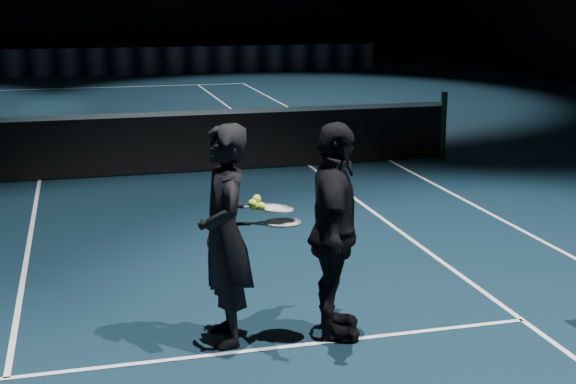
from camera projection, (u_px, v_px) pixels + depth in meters
name	position (u px, v px, depth m)	size (l,w,h in m)	color
floor	(40.00, 181.00, 11.71)	(36.00, 36.00, 0.00)	black
court_lines	(40.00, 181.00, 11.71)	(10.98, 23.78, 0.01)	white
net_post_right	(443.00, 126.00, 13.16)	(0.10, 0.10, 1.10)	black
net_mesh	(37.00, 151.00, 11.60)	(12.80, 0.02, 0.86)	black
net_tape	(35.00, 119.00, 11.49)	(12.80, 0.03, 0.07)	white
sponsor_backdrop	(56.00, 63.00, 26.15)	(22.00, 0.15, 0.90)	black
player_a	(225.00, 236.00, 6.14)	(0.63, 0.41, 1.73)	black
player_b	(334.00, 232.00, 6.23)	(1.01, 0.42, 1.73)	black
racket_lower	(283.00, 223.00, 6.16)	(0.68, 0.22, 0.03)	black
racket_upper	(276.00, 209.00, 6.17)	(0.68, 0.22, 0.03)	black
tennis_balls	(258.00, 204.00, 6.11)	(0.12, 0.10, 0.12)	#D8ED32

